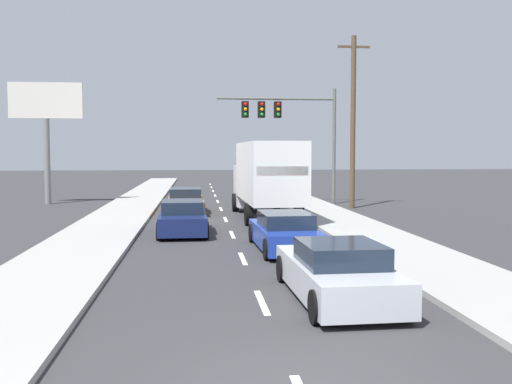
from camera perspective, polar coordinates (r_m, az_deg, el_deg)
name	(u,v)px	position (r m, az deg, el deg)	size (l,w,h in m)	color
ground_plane	(221,208)	(32.59, -3.52, -1.59)	(140.00, 140.00, 0.00)	#333335
sidewalk_right	(328,215)	(28.31, 7.16, -2.31)	(2.97, 80.00, 0.14)	#9E9E99
sidewalk_left	(118,218)	(27.83, -13.52, -2.49)	(2.97, 80.00, 0.14)	#9E9E99
lane_markings	(223,214)	(29.52, -3.27, -2.16)	(0.14, 57.00, 0.01)	silver
car_orange	(186,202)	(29.85, -6.97, -0.96)	(1.94, 4.49, 1.30)	orange
car_navy	(183,218)	(22.40, -7.24, -2.60)	(1.93, 4.23, 1.28)	#141E4C
box_truck	(266,175)	(26.99, 1.02, 1.68)	(2.69, 9.13, 3.59)	white
car_blue	(285,232)	(18.59, 2.85, -4.01)	(1.98, 4.56, 1.22)	#1E389E
car_silver	(337,273)	(12.54, 8.02, -7.90)	(2.05, 4.66, 1.26)	#B7BABF
traffic_signal_mast	(281,118)	(34.75, 2.53, 7.36)	(7.19, 0.69, 6.95)	#595B56
utility_pole_mid	(353,120)	(32.80, 9.55, 7.00)	(1.80, 0.28, 9.55)	brown
roadside_billboard	(46,117)	(37.13, -20.02, 7.00)	(4.32, 0.36, 7.31)	slate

